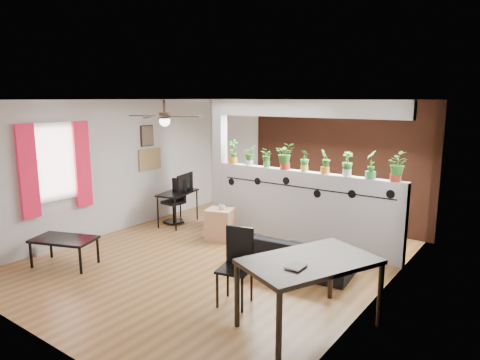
% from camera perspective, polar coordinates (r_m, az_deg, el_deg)
% --- Properties ---
extents(room_shell, '(6.30, 7.10, 2.90)m').
position_cam_1_polar(room_shell, '(6.85, -3.28, -0.30)').
color(room_shell, brown).
rests_on(room_shell, ground).
extents(partition_wall, '(3.60, 0.18, 1.35)m').
position_cam_1_polar(partition_wall, '(7.78, 8.42, -3.76)').
color(partition_wall, '#BCBCC1').
rests_on(partition_wall, ground).
extents(ceiling_header, '(3.60, 0.18, 0.30)m').
position_cam_1_polar(ceiling_header, '(7.54, 8.80, 9.42)').
color(ceiling_header, silver).
rests_on(ceiling_header, room_shell).
extents(pier_column, '(0.22, 0.20, 2.60)m').
position_cam_1_polar(pier_column, '(8.68, -2.68, 2.08)').
color(pier_column, '#BCBCC1').
rests_on(pier_column, ground).
extents(brick_panel, '(3.90, 0.05, 2.60)m').
position_cam_1_polar(brick_panel, '(8.97, 12.92, 2.10)').
color(brick_panel, '#A74E30').
rests_on(brick_panel, ground).
extents(vine_decal, '(3.31, 0.01, 0.30)m').
position_cam_1_polar(vine_decal, '(7.61, 8.17, -0.96)').
color(vine_decal, black).
rests_on(vine_decal, partition_wall).
extents(window_assembly, '(0.09, 1.30, 1.55)m').
position_cam_1_polar(window_assembly, '(7.98, -23.37, 1.94)').
color(window_assembly, white).
rests_on(window_assembly, room_shell).
extents(baseboard_heater, '(0.08, 1.00, 0.18)m').
position_cam_1_polar(baseboard_heater, '(8.29, -22.57, -7.81)').
color(baseboard_heater, beige).
rests_on(baseboard_heater, ground).
extents(corkboard, '(0.03, 0.60, 0.45)m').
position_cam_1_polar(corkboard, '(9.28, -11.92, 2.74)').
color(corkboard, olive).
rests_on(corkboard, room_shell).
extents(framed_art, '(0.03, 0.34, 0.44)m').
position_cam_1_polar(framed_art, '(9.19, -12.28, 5.79)').
color(framed_art, '#8C7259').
rests_on(framed_art, room_shell).
extents(ceiling_fan, '(1.19, 1.19, 0.43)m').
position_cam_1_polar(ceiling_fan, '(7.05, -10.03, 8.18)').
color(ceiling_fan, black).
rests_on(ceiling_fan, room_shell).
extents(potted_plant_0, '(0.29, 0.25, 0.48)m').
position_cam_1_polar(potted_plant_0, '(8.44, -0.95, 3.92)').
color(potted_plant_0, orange).
rests_on(potted_plant_0, partition_wall).
extents(potted_plant_1, '(0.21, 0.23, 0.39)m').
position_cam_1_polar(potted_plant_1, '(8.22, 1.26, 3.39)').
color(potted_plant_1, white).
rests_on(potted_plant_1, partition_wall).
extents(potted_plant_2, '(0.21, 0.19, 0.36)m').
position_cam_1_polar(potted_plant_2, '(8.00, 3.58, 3.08)').
color(potted_plant_2, '#338D3F').
rests_on(potted_plant_2, partition_wall).
extents(potted_plant_3, '(0.33, 0.31, 0.49)m').
position_cam_1_polar(potted_plant_3, '(7.79, 6.04, 3.30)').
color(potted_plant_3, '#AC261B').
rests_on(potted_plant_3, partition_wall).
extents(potted_plant_4, '(0.23, 0.21, 0.38)m').
position_cam_1_polar(potted_plant_4, '(7.61, 8.61, 2.65)').
color(potted_plant_4, gold).
rests_on(potted_plant_4, partition_wall).
extents(potted_plant_5, '(0.24, 0.26, 0.42)m').
position_cam_1_polar(potted_plant_5, '(7.44, 11.31, 2.52)').
color(potted_plant_5, orange).
rests_on(potted_plant_5, partition_wall).
extents(potted_plant_6, '(0.25, 0.23, 0.41)m').
position_cam_1_polar(potted_plant_6, '(7.28, 14.13, 2.17)').
color(potted_plant_6, silver).
rests_on(potted_plant_6, partition_wall).
extents(potted_plant_7, '(0.27, 0.30, 0.46)m').
position_cam_1_polar(potted_plant_7, '(7.14, 17.07, 2.08)').
color(potted_plant_7, '#34914B').
rests_on(potted_plant_7, partition_wall).
extents(potted_plant_8, '(0.30, 0.31, 0.46)m').
position_cam_1_polar(potted_plant_8, '(7.03, 20.11, 1.77)').
color(potted_plant_8, '#B32E1C').
rests_on(potted_plant_8, partition_wall).
extents(sofa, '(1.78, 0.86, 0.50)m').
position_cam_1_polar(sofa, '(6.76, 7.13, -9.79)').
color(sofa, black).
rests_on(sofa, ground).
extents(cube_shelf, '(0.59, 0.56, 0.59)m').
position_cam_1_polar(cube_shelf, '(8.08, -2.70, -5.91)').
color(cube_shelf, tan).
rests_on(cube_shelf, ground).
extents(cup, '(0.12, 0.12, 0.09)m').
position_cam_1_polar(cup, '(7.96, -2.44, -3.64)').
color(cup, gray).
rests_on(cup, cube_shelf).
extents(computer_desk, '(0.70, 1.04, 0.69)m').
position_cam_1_polar(computer_desk, '(9.07, -8.30, -1.98)').
color(computer_desk, black).
rests_on(computer_desk, ground).
extents(monitor, '(0.36, 0.15, 0.20)m').
position_cam_1_polar(monitor, '(9.14, -7.68, -0.79)').
color(monitor, black).
rests_on(monitor, computer_desk).
extents(office_chair, '(0.48, 0.48, 0.92)m').
position_cam_1_polar(office_chair, '(9.21, -8.60, -3.20)').
color(office_chair, black).
rests_on(office_chair, ground).
extents(dining_table, '(1.45, 1.75, 0.82)m').
position_cam_1_polar(dining_table, '(5.03, 9.25, -11.34)').
color(dining_table, black).
rests_on(dining_table, ground).
extents(book, '(0.18, 0.24, 0.02)m').
position_cam_1_polar(book, '(4.79, 6.55, -11.15)').
color(book, gray).
rests_on(book, dining_table).
extents(folding_chair, '(0.49, 0.49, 0.99)m').
position_cam_1_polar(folding_chair, '(5.61, -0.36, -10.46)').
color(folding_chair, black).
rests_on(folding_chair, ground).
extents(coffee_table, '(1.10, 0.85, 0.45)m').
position_cam_1_polar(coffee_table, '(7.37, -22.42, -7.52)').
color(coffee_table, black).
rests_on(coffee_table, ground).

